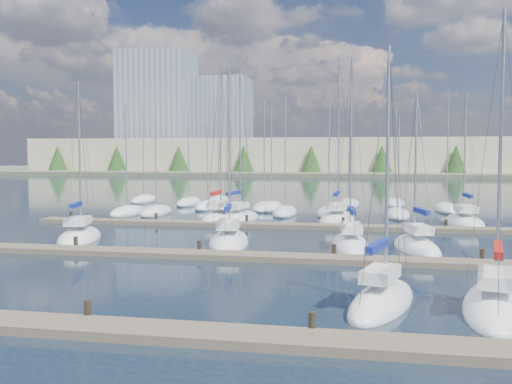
% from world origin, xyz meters
% --- Properties ---
extents(ground, '(400.00, 400.00, 0.00)m').
position_xyz_m(ground, '(0.00, 60.00, 0.00)').
color(ground, '#1A2835').
rests_on(ground, ground).
extents(dock_near, '(44.00, 1.93, 1.10)m').
position_xyz_m(dock_near, '(0.00, 2.01, 0.15)').
color(dock_near, '#6B5E4C').
rests_on(dock_near, ground).
extents(dock_mid, '(44.00, 1.93, 1.10)m').
position_xyz_m(dock_mid, '(0.00, 16.01, 0.15)').
color(dock_mid, '#6B5E4C').
rests_on(dock_mid, ground).
extents(dock_far, '(44.00, 1.93, 1.10)m').
position_xyz_m(dock_far, '(0.00, 30.01, 0.15)').
color(dock_far, '#6B5E4C').
rests_on(dock_far, ground).
extents(sailboat_k, '(2.99, 8.58, 12.87)m').
position_xyz_m(sailboat_k, '(4.82, 21.03, 0.19)').
color(sailboat_k, white).
rests_on(sailboat_k, ground).
extents(sailboat_j, '(3.77, 7.74, 12.63)m').
position_xyz_m(sailboat_j, '(-3.19, 21.11, 0.18)').
color(sailboat_j, white).
rests_on(sailboat_j, ground).
extents(sailboat_o, '(4.05, 7.87, 14.09)m').
position_xyz_m(sailboat_o, '(-5.51, 34.14, 0.19)').
color(sailboat_o, white).
rests_on(sailboat_o, ground).
extents(sailboat_d, '(3.75, 6.82, 11.06)m').
position_xyz_m(sailboat_d, '(6.38, 7.26, 0.19)').
color(sailboat_d, white).
rests_on(sailboat_d, ground).
extents(sailboat_n, '(2.84, 8.81, 15.62)m').
position_xyz_m(sailboat_n, '(-7.26, 34.28, 0.19)').
color(sailboat_n, white).
rests_on(sailboat_n, ground).
extents(sailboat_l, '(3.56, 7.03, 10.56)m').
position_xyz_m(sailboat_l, '(8.92, 21.02, 0.18)').
color(sailboat_l, white).
rests_on(sailboat_l, ground).
extents(sailboat_p, '(3.33, 9.16, 15.16)m').
position_xyz_m(sailboat_p, '(3.32, 35.20, 0.18)').
color(sailboat_p, white).
rests_on(sailboat_p, ground).
extents(sailboat_q, '(3.08, 8.21, 11.86)m').
position_xyz_m(sailboat_q, '(14.07, 35.03, 0.17)').
color(sailboat_q, white).
rests_on(sailboat_q, ground).
extents(sailboat_h, '(4.31, 7.30, 11.79)m').
position_xyz_m(sailboat_h, '(-13.91, 20.95, 0.18)').
color(sailboat_h, white).
rests_on(sailboat_h, ground).
extents(sailboat_e, '(3.93, 7.99, 12.33)m').
position_xyz_m(sailboat_e, '(10.70, 7.44, 0.19)').
color(sailboat_e, white).
rests_on(sailboat_e, ground).
extents(distant_boats, '(36.93, 20.75, 13.30)m').
position_xyz_m(distant_boats, '(-4.34, 43.76, 0.29)').
color(distant_boats, '#9EA0A5').
rests_on(distant_boats, ground).
extents(shoreline, '(400.00, 60.00, 38.00)m').
position_xyz_m(shoreline, '(-13.29, 149.77, 7.44)').
color(shoreline, '#666B51').
rests_on(shoreline, ground).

